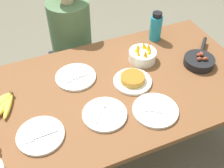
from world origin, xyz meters
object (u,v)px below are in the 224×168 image
Objects in this scene: frittata_plate_center at (133,80)px; empty_plate_mid_edge at (155,110)px; fruit_bowl_citrus at (143,55)px; skillet at (199,60)px; empty_plate_near_front at (105,114)px; person_figure at (73,52)px; empty_plate_far_right at (41,135)px; empty_plate_far_left at (76,77)px; banana_bunch at (4,103)px; water_bottle at (156,27)px.

empty_plate_mid_edge is (0.01, -0.26, -0.01)m from frittata_plate_center.
frittata_plate_center is 1.30× the size of fruit_bowl_citrus.
skillet reaches higher than frittata_plate_center.
person_figure is at bearing 85.29° from empty_plate_near_front.
fruit_bowl_citrus is at bearing 24.68° from empty_plate_far_right.
fruit_bowl_citrus reaches higher than empty_plate_far_left.
skillet reaches higher than banana_bunch.
empty_plate_near_front is 0.97× the size of empty_plate_mid_edge.
fruit_bowl_citrus reaches higher than empty_plate_near_front.
fruit_bowl_citrus is (0.90, 0.06, 0.02)m from banana_bunch.
person_figure is (0.13, 0.54, -0.22)m from empty_plate_far_left.
banana_bunch reaches higher than empty_plate_far_left.
banana_bunch is 0.90m from fruit_bowl_citrus.
water_bottle is at bearing 63.55° from skillet.
water_bottle is at bearing -33.59° from person_figure.
skillet is at bearing 12.84° from empty_plate_near_front.
water_bottle is 0.71m from person_figure.
fruit_bowl_citrus is at bearing 105.63° from skillet.
banana_bunch is 0.44m from empty_plate_far_left.
water_bottle reaches higher than fruit_bowl_citrus.
empty_plate_mid_edge is at bearing -17.28° from empty_plate_near_front.
empty_plate_far_right is 1.15× the size of water_bottle.
banana_bunch is at bearing -133.41° from person_figure.
empty_plate_mid_edge is (-0.46, -0.25, -0.02)m from skillet.
water_bottle reaches higher than empty_plate_near_front.
frittata_plate_center reaches higher than empty_plate_near_front.
frittata_plate_center is at bearing 133.55° from skillet.
person_figure reaches higher than frittata_plate_center.
skillet is at bearing -47.52° from person_figure.
empty_plate_mid_edge is at bearing -86.99° from frittata_plate_center.
banana_bunch is 0.86× the size of frittata_plate_center.
empty_plate_far_right is at bearing 143.50° from skillet.
skillet is at bearing 28.27° from empty_plate_mid_edge.
empty_plate_far_left is 1.39× the size of fruit_bowl_citrus.
water_bottle is at bearing 61.13° from empty_plate_mid_edge.
frittata_plate_center is 0.20× the size of person_figure.
empty_plate_mid_edge is at bearing -108.20° from fruit_bowl_citrus.
frittata_plate_center is (-0.48, 0.01, -0.01)m from skillet.
empty_plate_near_front is 0.98× the size of empty_plate_far_left.
frittata_plate_center is at bearing 93.01° from empty_plate_mid_edge.
empty_plate_near_front and empty_plate_mid_edge have the same top height.
fruit_bowl_citrus is 0.15× the size of person_figure.
frittata_plate_center is at bearing 34.67° from empty_plate_near_front.
empty_plate_near_front is 0.35m from empty_plate_far_right.
empty_plate_far_right is at bearing -163.56° from frittata_plate_center.
skillet is at bearing -71.04° from water_bottle.
skillet is at bearing 8.91° from empty_plate_far_right.
banana_bunch is 1.23m from skillet.
empty_plate_far_right is at bearing -179.51° from empty_plate_near_front.
skillet is at bearing -5.67° from banana_bunch.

